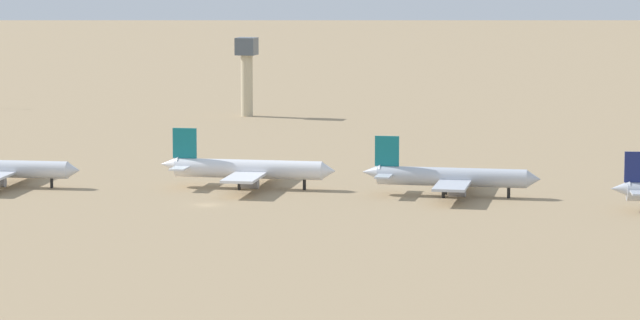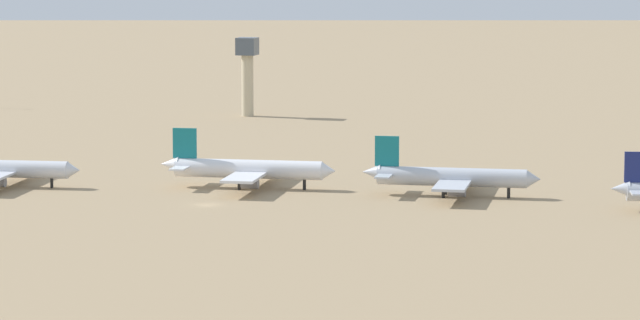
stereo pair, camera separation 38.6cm
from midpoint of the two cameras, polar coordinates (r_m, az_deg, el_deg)
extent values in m
plane|color=#9E8460|center=(290.83, -3.91, -1.57)|extent=(4000.00, 4000.00, 0.00)
cylinder|color=silver|center=(317.11, -11.01, -0.30)|extent=(26.71, 5.71, 3.32)
cone|color=silver|center=(312.57, -8.52, -0.35)|extent=(2.76, 3.36, 3.15)
cube|color=silver|center=(316.90, -10.87, -0.39)|extent=(8.03, 26.93, 0.46)
cylinder|color=slate|center=(322.60, -10.36, -0.45)|extent=(3.14, 2.09, 1.82)
cylinder|color=black|center=(314.23, -9.27, -0.80)|extent=(0.58, 0.58, 1.82)
cylinder|color=white|center=(309.47, -2.46, -0.31)|extent=(28.45, 5.26, 3.54)
cone|color=white|center=(306.44, 0.34, -0.38)|extent=(2.85, 3.51, 3.36)
cone|color=white|center=(313.15, -5.21, -0.15)|extent=(3.71, 3.22, 3.01)
cube|color=#14727A|center=(311.84, -4.69, 0.59)|extent=(4.61, 0.72, 5.75)
cube|color=white|center=(315.77, -4.51, -0.11)|extent=(3.19, 6.17, 0.32)
cube|color=white|center=(309.00, -4.85, -0.28)|extent=(3.19, 6.17, 0.32)
cube|color=white|center=(309.34, -2.30, -0.41)|extent=(7.73, 28.60, 0.49)
cylinder|color=slate|center=(315.74, -1.88, -0.48)|extent=(3.30, 2.14, 1.94)
cylinder|color=slate|center=(302.92, -2.41, -0.82)|extent=(3.30, 2.14, 1.94)
cylinder|color=black|center=(307.66, -0.51, -0.87)|extent=(0.62, 0.62, 1.94)
cylinder|color=black|center=(312.19, -2.61, -0.75)|extent=(0.62, 0.62, 1.94)
cylinder|color=black|center=(308.10, -2.79, -0.86)|extent=(0.62, 0.62, 1.94)
cylinder|color=silver|center=(300.33, 4.64, -0.59)|extent=(27.53, 4.84, 3.42)
cone|color=silver|center=(299.10, 7.47, -0.67)|extent=(2.73, 3.38, 3.25)
cone|color=silver|center=(302.23, 1.83, -0.42)|extent=(3.57, 3.08, 2.91)
cube|color=#14727A|center=(301.26, 2.38, 0.31)|extent=(4.47, 0.66, 5.56)
cube|color=silver|center=(305.16, 2.47, -0.38)|extent=(3.04, 5.95, 0.31)
cube|color=silver|center=(298.46, 2.28, -0.56)|extent=(3.04, 5.95, 0.31)
cube|color=silver|center=(300.31, 4.80, -0.69)|extent=(7.23, 27.65, 0.48)
cylinder|color=slate|center=(306.72, 5.08, -0.75)|extent=(3.17, 2.04, 1.88)
cylinder|color=slate|center=(294.08, 4.83, -1.10)|extent=(3.17, 2.04, 1.88)
cylinder|color=black|center=(299.78, 6.61, -1.15)|extent=(0.60, 0.60, 1.88)
cylinder|color=black|center=(302.87, 4.43, -1.03)|extent=(0.60, 0.60, 1.88)
cylinder|color=black|center=(298.84, 4.34, -1.14)|extent=(0.60, 0.60, 1.88)
cone|color=silver|center=(287.43, 10.42, -0.99)|extent=(3.68, 3.28, 2.78)
cube|color=navy|center=(287.20, 10.99, -0.24)|extent=(4.26, 1.10, 5.32)
cube|color=silver|center=(290.97, 10.90, -0.93)|extent=(3.49, 5.92, 0.29)
cube|color=silver|center=(284.54, 11.04, -1.12)|extent=(3.49, 5.92, 0.29)
cylinder|color=#C6B793|center=(440.25, -2.51, 2.60)|extent=(3.20, 3.20, 16.44)
cube|color=#4C5660|center=(439.48, -2.52, 3.97)|extent=(5.20, 5.20, 4.64)
camera|label=1|loc=(0.19, -89.96, 0.00)|focal=92.11mm
camera|label=2|loc=(0.19, 90.04, 0.00)|focal=92.11mm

